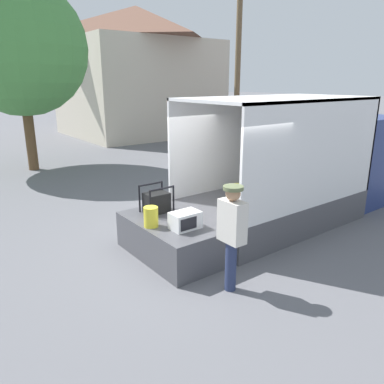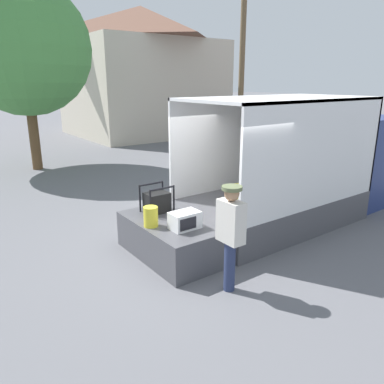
# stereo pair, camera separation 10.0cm
# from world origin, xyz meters

# --- Properties ---
(ground_plane) EXTENTS (160.00, 160.00, 0.00)m
(ground_plane) POSITION_xyz_m (0.00, 0.00, 0.00)
(ground_plane) COLOR slate
(box_truck) EXTENTS (6.14, 2.25, 2.89)m
(box_truck) POSITION_xyz_m (3.72, -0.00, 0.96)
(box_truck) COLOR navy
(box_truck) RESTS_ON ground
(tailgate_deck) EXTENTS (1.31, 2.14, 0.70)m
(tailgate_deck) POSITION_xyz_m (-0.65, 0.00, 0.35)
(tailgate_deck) COLOR #4C4C51
(tailgate_deck) RESTS_ON ground
(microwave) EXTENTS (0.52, 0.36, 0.31)m
(microwave) POSITION_xyz_m (-0.71, -0.47, 0.85)
(microwave) COLOR white
(microwave) RESTS_ON tailgate_deck
(portable_generator) EXTENTS (0.57, 0.45, 0.55)m
(portable_generator) POSITION_xyz_m (-0.63, 0.58, 0.91)
(portable_generator) COLOR black
(portable_generator) RESTS_ON tailgate_deck
(orange_bucket) EXTENTS (0.26, 0.26, 0.37)m
(orange_bucket) POSITION_xyz_m (-1.14, -0.02, 0.88)
(orange_bucket) COLOR yellow
(orange_bucket) RESTS_ON tailgate_deck
(worker_person) EXTENTS (0.31, 0.44, 1.73)m
(worker_person) POSITION_xyz_m (-0.64, -1.60, 1.06)
(worker_person) COLOR navy
(worker_person) RESTS_ON ground
(pickup_truck_red) EXTENTS (5.38, 1.90, 1.48)m
(pickup_truck_red) POSITION_xyz_m (11.33, 2.19, 0.62)
(pickup_truck_red) COLOR maroon
(pickup_truck_red) RESTS_ON ground
(house_backdrop) EXTENTS (8.53, 7.92, 7.45)m
(house_backdrop) POSITION_xyz_m (7.49, 15.69, 3.79)
(house_backdrop) COLOR beige
(house_backdrop) RESTS_ON ground
(utility_pole) EXTENTS (1.80, 0.28, 8.58)m
(utility_pole) POSITION_xyz_m (9.34, 8.87, 4.45)
(utility_pole) COLOR brown
(utility_pole) RESTS_ON ground
(street_tree) EXTENTS (4.66, 4.66, 6.65)m
(street_tree) POSITION_xyz_m (-0.80, 9.15, 4.31)
(street_tree) COLOR brown
(street_tree) RESTS_ON ground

